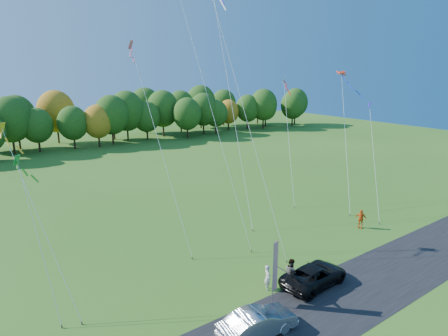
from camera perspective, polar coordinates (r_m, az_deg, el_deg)
ground at (r=29.13m, az=7.29°, el=-15.90°), size 160.00×160.00×0.00m
asphalt_strip at (r=26.84m, az=13.50°, el=-19.08°), size 90.00×6.00×0.01m
tree_line at (r=76.51m, az=-22.31°, el=2.25°), size 116.00×12.00×10.00m
black_suv at (r=28.97m, az=12.79°, el=-14.70°), size 5.33×2.69×1.44m
silver_sedan at (r=23.86m, az=4.85°, el=-21.18°), size 4.81×1.99×1.55m
person_tailgate_a at (r=27.89m, az=6.24°, el=-15.26°), size 0.64×0.76×1.76m
person_tailgate_b at (r=28.59m, az=9.58°, el=-14.42°), size 0.99×1.12×1.91m
person_east at (r=39.36m, az=18.94°, el=-6.87°), size 0.89×1.13×1.79m
feather_flag at (r=25.46m, az=7.28°, el=-13.72°), size 0.56×0.23×4.39m
kite_delta_blue at (r=33.53m, az=-3.20°, el=13.21°), size 3.63×11.87×28.03m
kite_parafoil_orange at (r=39.99m, az=0.82°, el=10.72°), size 5.77×12.79×24.54m
kite_delta_red at (r=32.21m, az=2.34°, el=10.47°), size 2.24×11.05×23.61m
kite_parafoil_rainbow at (r=46.01m, az=16.96°, el=4.22°), size 9.44×8.85×14.43m
kite_diamond_yellow at (r=26.42m, az=-24.78°, el=-6.97°), size 2.53×6.95×11.61m
kite_diamond_green at (r=26.11m, az=-25.06°, el=-8.96°), size 1.08×4.94×9.79m
kite_diamond_white at (r=44.26m, az=9.25°, el=3.92°), size 3.67×6.03×14.05m
kite_diamond_pink at (r=32.31m, az=-9.11°, el=3.01°), size 1.40×8.28×17.02m
kite_diamond_blue_low at (r=42.26m, az=20.67°, el=0.90°), size 4.16×5.17×11.35m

